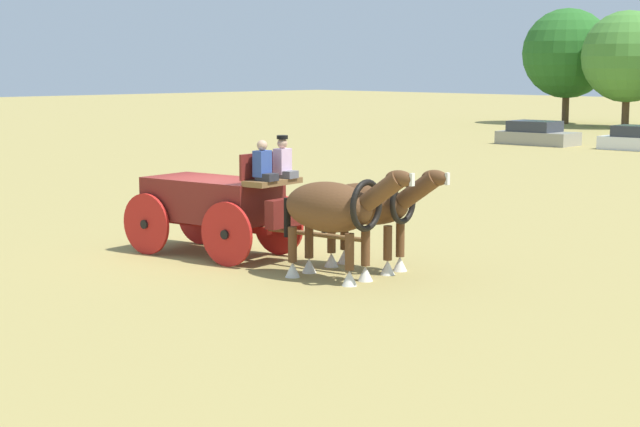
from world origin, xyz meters
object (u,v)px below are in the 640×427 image
draft_horse_off (334,210)px  show_wagon (218,201)px  draft_horse_near (372,207)px  parked_vehicle_a (537,134)px

draft_horse_off → show_wagon: bearing=179.1°
draft_horse_near → draft_horse_off: 1.30m
draft_horse_near → parked_vehicle_a: size_ratio=0.72×
parked_vehicle_a → show_wagon: bearing=-67.2°
draft_horse_near → parked_vehicle_a: bearing=118.8°
show_wagon → parked_vehicle_a: bearing=112.8°
draft_horse_near → parked_vehicle_a: (-17.29, 31.45, -0.77)m
draft_horse_off → parked_vehicle_a: size_ratio=0.71×
draft_horse_near → draft_horse_off: draft_horse_off is taller
parked_vehicle_a → draft_horse_off: bearing=-61.9°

